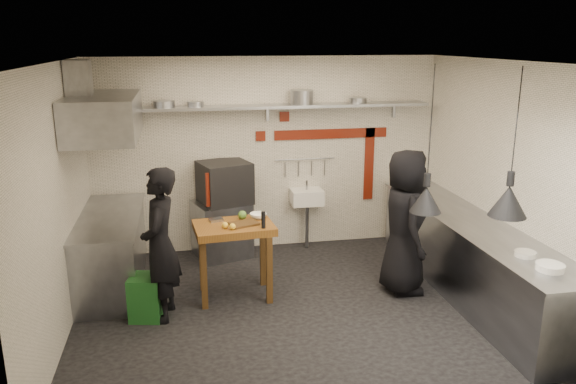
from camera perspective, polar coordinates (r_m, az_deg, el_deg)
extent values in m
plane|color=black|center=(6.69, 0.86, -11.66)|extent=(5.00, 5.00, 0.00)
plane|color=beige|center=(5.96, 0.97, 13.08)|extent=(5.00, 5.00, 0.00)
cube|color=white|center=(8.19, -2.10, 3.81)|extent=(5.00, 0.04, 2.80)
cube|color=white|center=(4.25, 6.75, -7.39)|extent=(5.00, 0.04, 2.80)
cube|color=white|center=(6.19, -22.40, -1.17)|extent=(0.04, 4.20, 2.80)
cube|color=white|center=(7.11, 21.05, 1.00)|extent=(0.04, 4.20, 2.80)
cube|color=maroon|center=(8.31, 4.42, 5.92)|extent=(1.70, 0.02, 0.14)
cube|color=maroon|center=(8.58, 8.22, 2.83)|extent=(0.14, 0.02, 1.10)
cube|color=maroon|center=(8.12, -0.36, 7.66)|extent=(0.14, 0.02, 0.14)
cube|color=maroon|center=(8.10, -2.80, 5.70)|extent=(0.14, 0.02, 0.14)
cube|color=gray|center=(7.90, -1.95, 8.68)|extent=(4.60, 0.34, 0.04)
cube|color=gray|center=(7.99, -15.82, 7.47)|extent=(0.04, 0.06, 0.24)
cube|color=gray|center=(8.06, -2.11, 8.09)|extent=(0.04, 0.06, 0.24)
cube|color=gray|center=(8.55, 10.70, 8.27)|extent=(0.04, 0.06, 0.24)
cylinder|color=gray|center=(7.80, -12.48, 8.73)|extent=(0.30, 0.30, 0.09)
cylinder|color=gray|center=(7.80, -9.38, 8.81)|extent=(0.25, 0.25, 0.07)
cylinder|color=gray|center=(7.97, 1.43, 9.61)|extent=(0.35, 0.35, 0.20)
cylinder|color=gray|center=(8.19, 7.11, 9.23)|extent=(0.27, 0.27, 0.08)
cube|color=gray|center=(8.10, -6.74, -3.75)|extent=(0.88, 0.84, 0.80)
cube|color=black|center=(7.89, -6.46, 0.97)|extent=(0.80, 0.77, 0.58)
cube|color=maroon|center=(7.62, -6.43, 0.45)|extent=(0.53, 0.19, 0.46)
cube|color=black|center=(7.59, -6.81, 0.39)|extent=(0.32, 0.11, 0.34)
cube|color=white|center=(8.26, 1.90, -0.50)|extent=(0.46, 0.34, 0.22)
cylinder|color=gray|center=(8.22, 1.91, 0.70)|extent=(0.03, 0.03, 0.14)
cylinder|color=gray|center=(8.36, 1.94, -3.48)|extent=(0.06, 0.06, 0.66)
cylinder|color=gray|center=(8.27, 1.72, 3.36)|extent=(0.90, 0.02, 0.02)
cube|color=gray|center=(7.21, 17.95, -6.44)|extent=(0.70, 3.80, 0.90)
cube|color=gray|center=(7.06, 18.25, -2.93)|extent=(0.76, 3.90, 0.03)
cylinder|color=white|center=(5.85, 25.08, -6.92)|extent=(0.30, 0.30, 0.07)
cylinder|color=white|center=(6.12, 22.95, -5.80)|extent=(0.25, 0.25, 0.05)
cube|color=gray|center=(7.41, -17.47, -5.83)|extent=(0.70, 1.90, 0.90)
cube|color=gray|center=(7.26, -17.76, -2.40)|extent=(0.76, 2.00, 0.03)
cube|color=gray|center=(6.99, -18.18, 7.31)|extent=(0.78, 1.60, 0.50)
cube|color=gray|center=(6.99, -20.52, 10.41)|extent=(0.28, 0.28, 0.50)
cube|color=#1B5920|center=(6.55, -14.17, -10.32)|extent=(0.41, 0.41, 0.50)
cube|color=#4F3417|center=(6.62, -4.49, -3.22)|extent=(0.38, 0.32, 0.02)
cylinder|color=black|center=(6.46, -2.52, -2.84)|extent=(0.06, 0.06, 0.20)
sphere|color=yellow|center=(6.50, -6.41, -3.37)|extent=(0.09, 0.09, 0.08)
sphere|color=yellow|center=(6.45, -5.67, -3.51)|extent=(0.09, 0.09, 0.07)
sphere|color=#50822D|center=(6.81, -4.66, -2.35)|extent=(0.12, 0.12, 0.11)
cube|color=gray|center=(6.79, -7.33, -2.82)|extent=(0.19, 0.15, 0.03)
imported|color=white|center=(6.83, -3.04, -2.43)|extent=(0.27, 0.27, 0.06)
imported|color=black|center=(6.29, -12.85, -5.27)|extent=(0.50, 0.68, 1.72)
imported|color=black|center=(6.95, 11.77, -2.99)|extent=(0.66, 0.93, 1.78)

